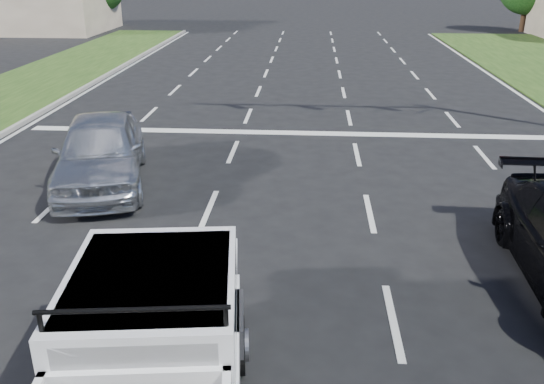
% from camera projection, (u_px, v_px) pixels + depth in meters
% --- Properties ---
extents(ground, '(160.00, 160.00, 0.00)m').
position_uv_depth(ground, '(278.00, 316.00, 8.83)').
color(ground, black).
rests_on(ground, ground).
extents(road_markings, '(17.75, 60.00, 0.01)m').
position_uv_depth(road_markings, '(293.00, 170.00, 14.89)').
color(road_markings, silver).
rests_on(road_markings, ground).
extents(building_left, '(10.00, 8.00, 4.40)m').
position_uv_depth(building_left, '(37.00, 0.00, 42.52)').
color(building_left, '#C7B398').
rests_on(building_left, ground).
extents(silver_sedan, '(3.14, 5.24, 1.67)m').
position_uv_depth(silver_sedan, '(100.00, 151.00, 13.72)').
color(silver_sedan, silver).
rests_on(silver_sedan, ground).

